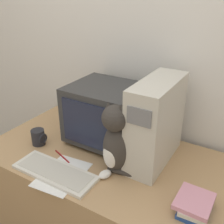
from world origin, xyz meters
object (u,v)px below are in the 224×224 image
Objects in this scene: keyboard at (55,172)px; book_stack at (195,206)px; pen at (62,156)px; mug at (39,137)px; crt_monitor at (106,113)px; cat at (118,142)px; computer_tower at (156,122)px.

keyboard is 2.62× the size of book_stack.
pen is 0.22m from mug.
crt_monitor is 1.09× the size of cat.
crt_monitor is at bearing 154.90° from book_stack.
computer_tower is (0.34, -0.03, 0.05)m from crt_monitor.
pen is (-0.07, 0.14, -0.01)m from keyboard.
keyboard is at bearing -135.21° from computer_tower.
crt_monitor is at bearing 82.83° from keyboard.
pen is at bearing 178.91° from book_stack.
book_stack is at bearing -25.10° from crt_monitor.
book_stack is (0.44, -0.08, -0.14)m from cat.
book_stack is (0.31, -0.28, -0.20)m from computer_tower.
book_stack is at bearing 2.64° from cat.
computer_tower is at bearing 138.53° from book_stack.
mug is (-0.99, 0.05, 0.01)m from book_stack.
crt_monitor is 2.38× the size of book_stack.
pen is (-0.78, 0.01, -0.03)m from book_stack.
book_stack reaches higher than keyboard.
crt_monitor is 0.91× the size of keyboard.
computer_tower is 0.24m from cat.
crt_monitor is at bearing 174.67° from computer_tower.
computer_tower is at bearing 18.48° from mug.
mug is (-0.34, -0.26, -0.14)m from crt_monitor.
cat reaches higher than pen.
keyboard is at bearing -97.17° from crt_monitor.
crt_monitor is at bearing 147.39° from cat.
cat reaches higher than mug.
keyboard is 0.15m from pen.
keyboard is at bearing -129.42° from cat.
crt_monitor is 0.74m from book_stack.
computer_tower is 1.01× the size of keyboard.
book_stack is at bearing -41.47° from computer_tower.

